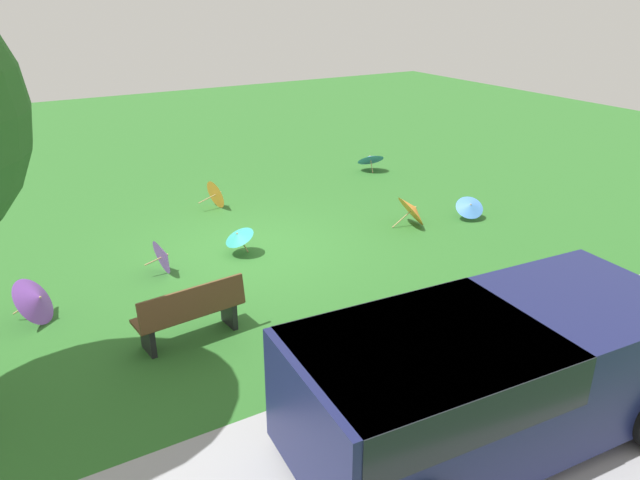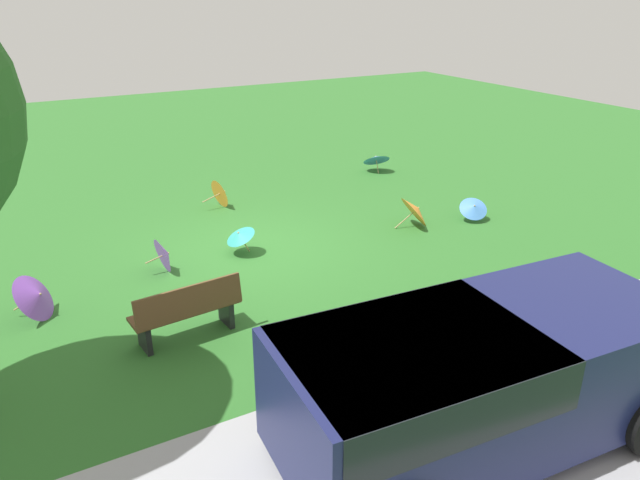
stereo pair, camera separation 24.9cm
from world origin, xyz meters
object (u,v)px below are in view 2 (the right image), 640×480
at_px(parasol_orange_0, 222,193).
at_px(parasol_orange_1, 416,210).
at_px(parasol_purple_0, 37,296).
at_px(parasol_blue_1, 376,158).
at_px(parasol_teal_0, 240,235).
at_px(parasol_purple_1, 165,254).
at_px(park_bench, 187,311).
at_px(van_dark, 470,375).
at_px(parasol_blue_0, 474,207).

xyz_separation_m(parasol_orange_0, parasol_orange_1, (-3.18, 3.24, 0.04)).
height_order(parasol_purple_0, parasol_blue_1, parasol_purple_0).
distance_m(parasol_teal_0, parasol_orange_0, 2.84).
bearing_deg(parasol_purple_1, parasol_orange_0, -127.32).
bearing_deg(parasol_purple_0, parasol_purple_1, -162.43).
relative_size(parasol_teal_0, parasol_orange_0, 0.87).
relative_size(parasol_teal_0, parasol_blue_1, 0.72).
bearing_deg(parasol_orange_0, park_bench, 64.58).
xyz_separation_m(van_dark, parasol_orange_0, (-0.46, -8.89, -0.57)).
xyz_separation_m(van_dark, parasol_purple_0, (3.89, -5.39, -0.54)).
bearing_deg(parasol_purple_0, parasol_orange_1, -178.00).
height_order(parasol_purple_0, parasol_blue_0, parasol_purple_0).
bearing_deg(park_bench, parasol_purple_1, -98.15).
distance_m(parasol_purple_0, parasol_orange_1, 7.53).
relative_size(parasol_teal_0, parasol_purple_1, 0.96).
bearing_deg(parasol_orange_0, parasol_teal_0, 76.27).
relative_size(van_dark, parasol_blue_0, 5.94).
bearing_deg(van_dark, parasol_blue_0, -133.12).
height_order(van_dark, parasol_purple_0, van_dark).
relative_size(parasol_teal_0, parasol_purple_0, 0.66).
distance_m(parasol_blue_0, parasol_orange_1, 1.37).
distance_m(parasol_teal_0, parasol_purple_0, 3.75).
height_order(van_dark, parasol_teal_0, van_dark).
relative_size(van_dark, parasol_purple_1, 7.11).
bearing_deg(parasol_blue_1, van_dark, 61.21).
bearing_deg(van_dark, parasol_orange_0, -92.95).
distance_m(parasol_orange_0, parasol_blue_1, 4.86).
xyz_separation_m(parasol_teal_0, parasol_orange_0, (-0.67, -2.76, -0.05)).
distance_m(parasol_teal_0, parasol_purple_1, 1.47).
xyz_separation_m(parasol_blue_1, parasol_purple_1, (6.95, 3.50, -0.04)).
height_order(van_dark, parasol_blue_0, van_dark).
bearing_deg(parasol_blue_0, parasol_orange_1, -14.79).
bearing_deg(parasol_orange_1, parasol_purple_1, -4.67).
xyz_separation_m(park_bench, parasol_orange_0, (-2.49, -5.24, -0.12)).
bearing_deg(parasol_teal_0, van_dark, 92.01).
distance_m(parasol_blue_1, parasol_purple_1, 7.78).
distance_m(parasol_orange_0, parasol_orange_1, 4.54).
height_order(parasol_teal_0, parasol_orange_1, parasol_orange_1).
distance_m(van_dark, parasol_orange_0, 8.92).
bearing_deg(parasol_teal_0, parasol_orange_1, 172.78).
bearing_deg(parasol_purple_1, park_bench, 81.85).
xyz_separation_m(parasol_blue_0, parasol_orange_0, (4.50, -3.59, 0.03)).
distance_m(park_bench, parasol_purple_0, 2.54).
distance_m(parasol_orange_1, parasol_purple_1, 5.34).
distance_m(parasol_blue_0, parasol_purple_1, 6.69).
bearing_deg(parasol_blue_0, parasol_orange_0, -38.59).
bearing_deg(parasol_purple_1, van_dark, 105.47).
xyz_separation_m(van_dark, parasol_blue_0, (-4.96, -5.30, -0.59)).
bearing_deg(parasol_purple_0, parasol_blue_1, -155.36).
relative_size(parasol_orange_0, parasol_blue_1, 0.82).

